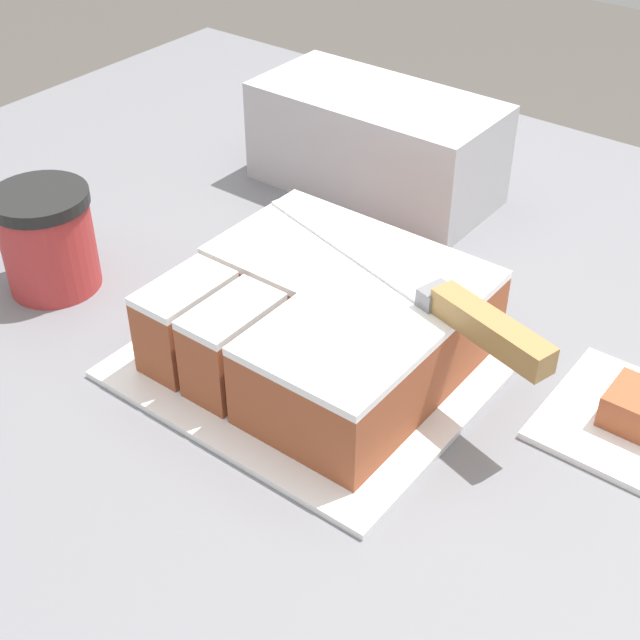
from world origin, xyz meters
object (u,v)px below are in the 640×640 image
Objects in this scene: coffee_cup at (48,240)px; cake at (324,320)px; cake_board at (320,358)px; knife at (454,307)px; storage_box at (376,143)px; brownie at (638,408)px.

cake is at bearing 13.37° from coffee_cup.
cake_board is 0.14m from knife.
knife reaches higher than coffee_cup.
cake_board is 0.32m from storage_box.
cake is 2.31× the size of coffee_cup.
storage_box is (-0.14, 0.28, 0.05)m from cake_board.
coffee_cup is at bearing 28.59° from knife.
storage_box is (-0.25, 0.26, -0.03)m from knife.
cake_board is at bearing -161.14° from brownie.
cake is at bearing 28.03° from knife.
brownie reaches higher than cake_board.
coffee_cup reaches higher than brownie.
cake is 0.12m from knife.
cake_board is 0.04m from cake.
cake is at bearing -63.21° from storage_box.
knife is 1.17× the size of storage_box.
knife reaches higher than cake.
cake is 0.32m from storage_box.
brownie is 0.17× the size of storage_box.
storage_box is (-0.14, 0.28, 0.01)m from cake.
cake_board is at bearing -63.82° from storage_box.
coffee_cup is 2.12× the size of brownie.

